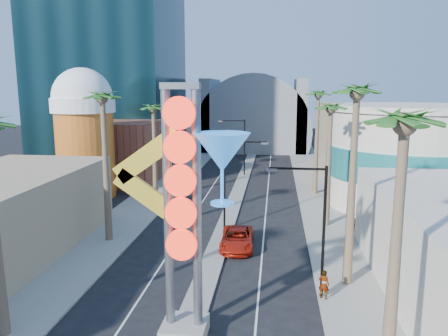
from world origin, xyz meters
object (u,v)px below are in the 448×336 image
red_pickup (237,239)px  pedestrian_a (324,284)px  pedestrian_b (352,224)px  neon_sign (199,196)px

red_pickup → pedestrian_a: bearing=-56.3°
red_pickup → pedestrian_b: (9.26, 3.62, 0.38)m
pedestrian_a → pedestrian_b: pedestrian_b is taller
neon_sign → pedestrian_b: neon_sign is taller
neon_sign → pedestrian_b: (9.95, 16.31, -6.18)m
neon_sign → red_pickup: bearing=86.9°
red_pickup → pedestrian_a: size_ratio=3.05×
neon_sign → pedestrian_a: bearing=36.1°
red_pickup → pedestrian_b: 9.95m
neon_sign → red_pickup: 14.31m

